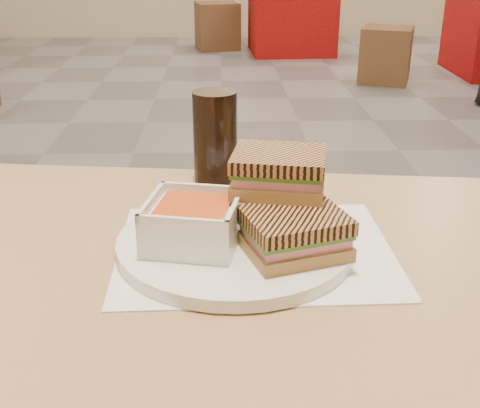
{
  "coord_description": "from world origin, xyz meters",
  "views": [
    {
      "loc": [
        -0.01,
        -2.67,
        1.11
      ],
      "look_at": [
        0.01,
        -2.0,
        0.82
      ],
      "focal_mm": 46.1,
      "sensor_mm": 36.0,
      "label": 1
    }
  ],
  "objects_px": {
    "bg_chair_2l": "(217,26)",
    "bg_table_2": "(291,17)",
    "bg_chair_2r": "(297,28)",
    "panini_lower": "(295,233)",
    "cola_glass": "(215,138)",
    "soup_bowl": "(193,224)",
    "bg_chair_1l": "(386,55)",
    "main_table": "(149,352)",
    "plate": "(235,243)"
  },
  "relations": [
    {
      "from": "bg_chair_2l",
      "to": "bg_table_2",
      "type": "bearing_deg",
      "value": -17.89
    },
    {
      "from": "bg_chair_2r",
      "to": "panini_lower",
      "type": "bearing_deg",
      "value": -96.97
    },
    {
      "from": "bg_chair_2l",
      "to": "cola_glass",
      "type": "bearing_deg",
      "value": -89.89
    },
    {
      "from": "soup_bowl",
      "to": "cola_glass",
      "type": "relative_size",
      "value": 0.87
    },
    {
      "from": "bg_chair_1l",
      "to": "bg_chair_2r",
      "type": "bearing_deg",
      "value": 107.64
    },
    {
      "from": "soup_bowl",
      "to": "bg_chair_2r",
      "type": "xyz_separation_m",
      "value": [
        0.87,
        6.1,
        -0.57
      ]
    },
    {
      "from": "cola_glass",
      "to": "bg_chair_2l",
      "type": "height_order",
      "value": "cola_glass"
    },
    {
      "from": "bg_chair_2l",
      "to": "panini_lower",
      "type": "bearing_deg",
      "value": -89.02
    },
    {
      "from": "panini_lower",
      "to": "bg_table_2",
      "type": "xyz_separation_m",
      "value": [
        0.66,
        5.92,
        -0.43
      ]
    },
    {
      "from": "main_table",
      "to": "bg_chair_2l",
      "type": "height_order",
      "value": "main_table"
    },
    {
      "from": "panini_lower",
      "to": "bg_table_2",
      "type": "relative_size",
      "value": 0.16
    },
    {
      "from": "plate",
      "to": "bg_chair_2r",
      "type": "xyz_separation_m",
      "value": [
        0.82,
        6.09,
        -0.54
      ]
    },
    {
      "from": "bg_table_2",
      "to": "bg_chair_2r",
      "type": "xyz_separation_m",
      "value": [
        0.09,
        0.22,
        -0.14
      ]
    },
    {
      "from": "soup_bowl",
      "to": "bg_table_2",
      "type": "bearing_deg",
      "value": 82.45
    },
    {
      "from": "cola_glass",
      "to": "bg_chair_2r",
      "type": "distance_m",
      "value": 5.95
    },
    {
      "from": "plate",
      "to": "bg_chair_1l",
      "type": "xyz_separation_m",
      "value": [
        1.35,
        4.41,
        -0.54
      ]
    },
    {
      "from": "panini_lower",
      "to": "bg_chair_2l",
      "type": "bearing_deg",
      "value": 90.98
    },
    {
      "from": "cola_glass",
      "to": "bg_chair_1l",
      "type": "distance_m",
      "value": 4.44
    },
    {
      "from": "plate",
      "to": "panini_lower",
      "type": "relative_size",
      "value": 2.16
    },
    {
      "from": "bg_chair_2l",
      "to": "bg_chair_2r",
      "type": "relative_size",
      "value": 1.12
    },
    {
      "from": "soup_bowl",
      "to": "panini_lower",
      "type": "height_order",
      "value": "soup_bowl"
    },
    {
      "from": "plate",
      "to": "bg_table_2",
      "type": "relative_size",
      "value": 0.34
    },
    {
      "from": "soup_bowl",
      "to": "cola_glass",
      "type": "height_order",
      "value": "cola_glass"
    },
    {
      "from": "panini_lower",
      "to": "cola_glass",
      "type": "bearing_deg",
      "value": 108.81
    },
    {
      "from": "bg_table_2",
      "to": "panini_lower",
      "type": "bearing_deg",
      "value": -96.37
    },
    {
      "from": "main_table",
      "to": "bg_chair_2r",
      "type": "bearing_deg",
      "value": 81.41
    },
    {
      "from": "plate",
      "to": "bg_chair_1l",
      "type": "distance_m",
      "value": 4.64
    },
    {
      "from": "bg_chair_2l",
      "to": "bg_chair_2r",
      "type": "xyz_separation_m",
      "value": [
        0.85,
        -0.03,
        -0.02
      ]
    },
    {
      "from": "main_table",
      "to": "bg_chair_2r",
      "type": "distance_m",
      "value": 6.23
    },
    {
      "from": "panini_lower",
      "to": "bg_chair_2l",
      "type": "xyz_separation_m",
      "value": [
        -0.11,
        6.16,
        -0.55
      ]
    },
    {
      "from": "plate",
      "to": "panini_lower",
      "type": "xyz_separation_m",
      "value": [
        0.07,
        -0.04,
        0.03
      ]
    },
    {
      "from": "cola_glass",
      "to": "bg_chair_1l",
      "type": "height_order",
      "value": "cola_glass"
    },
    {
      "from": "plate",
      "to": "bg_table_2",
      "type": "height_order",
      "value": "plate"
    },
    {
      "from": "panini_lower",
      "to": "bg_chair_2r",
      "type": "distance_m",
      "value": 6.21
    },
    {
      "from": "panini_lower",
      "to": "bg_table_2",
      "type": "distance_m",
      "value": 5.97
    },
    {
      "from": "bg_chair_1l",
      "to": "soup_bowl",
      "type": "bearing_deg",
      "value": -107.61
    },
    {
      "from": "panini_lower",
      "to": "cola_glass",
      "type": "distance_m",
      "value": 0.29
    },
    {
      "from": "soup_bowl",
      "to": "main_table",
      "type": "bearing_deg",
      "value": -145.92
    },
    {
      "from": "bg_chair_1l",
      "to": "bg_chair_2r",
      "type": "height_order",
      "value": "bg_chair_2r"
    },
    {
      "from": "soup_bowl",
      "to": "bg_chair_2l",
      "type": "height_order",
      "value": "soup_bowl"
    },
    {
      "from": "plate",
      "to": "bg_chair_2l",
      "type": "relative_size",
      "value": 0.59
    },
    {
      "from": "plate",
      "to": "bg_chair_1l",
      "type": "height_order",
      "value": "plate"
    },
    {
      "from": "cola_glass",
      "to": "bg_chair_2r",
      "type": "xyz_separation_m",
      "value": [
        0.84,
        5.86,
        -0.6
      ]
    },
    {
      "from": "plate",
      "to": "panini_lower",
      "type": "bearing_deg",
      "value": -30.8
    },
    {
      "from": "main_table",
      "to": "bg_table_2",
      "type": "xyz_separation_m",
      "value": [
        0.84,
        5.93,
        -0.27
      ]
    },
    {
      "from": "panini_lower",
      "to": "bg_chair_2r",
      "type": "height_order",
      "value": "panini_lower"
    },
    {
      "from": "bg_table_2",
      "to": "bg_chair_1l",
      "type": "height_order",
      "value": "bg_table_2"
    },
    {
      "from": "panini_lower",
      "to": "bg_table_2",
      "type": "bearing_deg",
      "value": 83.63
    },
    {
      "from": "plate",
      "to": "cola_glass",
      "type": "xyz_separation_m",
      "value": [
        -0.02,
        0.24,
        0.06
      ]
    },
    {
      "from": "soup_bowl",
      "to": "bg_chair_2l",
      "type": "xyz_separation_m",
      "value": [
        0.01,
        6.13,
        -0.55
      ]
    }
  ]
}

